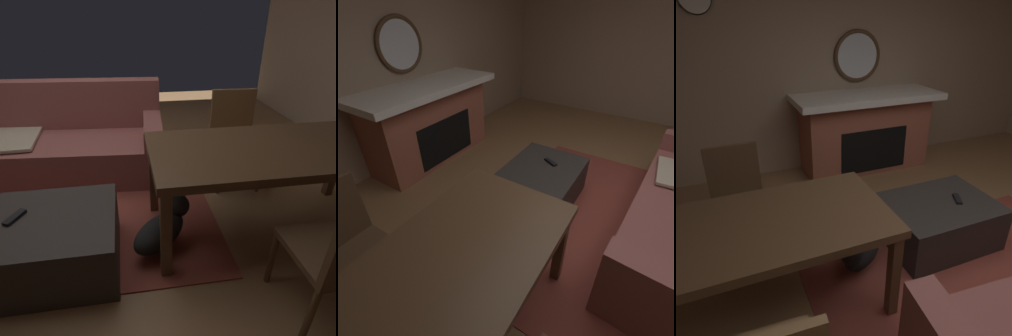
% 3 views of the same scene
% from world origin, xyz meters
% --- Properties ---
extents(floor, '(7.89, 7.89, 0.00)m').
position_xyz_m(floor, '(0.00, 0.00, 0.00)').
color(floor, olive).
extents(area_rug, '(2.60, 2.00, 0.01)m').
position_xyz_m(area_rug, '(-0.09, -0.17, 0.01)').
color(area_rug, brown).
rests_on(area_rug, ground).
extents(couch, '(2.30, 1.07, 0.94)m').
position_xyz_m(couch, '(-0.25, 0.58, 0.33)').
color(couch, '#8C4C47').
rests_on(couch, ground).
extents(ottoman_coffee_table, '(0.96, 0.73, 0.42)m').
position_xyz_m(ottoman_coffee_table, '(-0.09, -0.85, 0.21)').
color(ottoman_coffee_table, '#2D2826').
rests_on(ottoman_coffee_table, ground).
extents(tv_remote, '(0.12, 0.17, 0.02)m').
position_xyz_m(tv_remote, '(-0.25, -0.82, 0.43)').
color(tv_remote, black).
rests_on(tv_remote, ottoman_coffee_table).
extents(dining_table, '(1.84, 0.85, 0.74)m').
position_xyz_m(dining_table, '(1.56, -0.68, 0.66)').
color(dining_table, '#513823').
rests_on(dining_table, ground).
extents(dining_chair_north, '(0.47, 0.47, 0.93)m').
position_xyz_m(dining_chair_north, '(1.57, 0.14, 0.52)').
color(dining_chair_north, brown).
rests_on(dining_chair_north, ground).
extents(potted_plant, '(0.29, 0.29, 0.49)m').
position_xyz_m(potted_plant, '(2.18, 1.73, 0.28)').
color(potted_plant, beige).
rests_on(potted_plant, ground).
extents(small_dog, '(0.52, 0.49, 0.33)m').
position_xyz_m(small_dog, '(0.71, -0.79, 0.19)').
color(small_dog, black).
rests_on(small_dog, ground).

